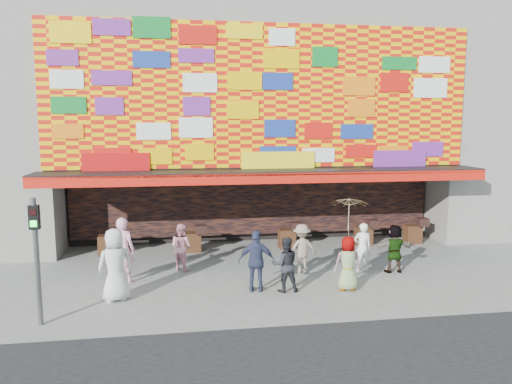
% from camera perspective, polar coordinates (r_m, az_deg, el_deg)
% --- Properties ---
extents(ground, '(90.00, 90.00, 0.00)m').
position_cam_1_polar(ground, '(14.32, 3.59, -11.07)').
color(ground, slate).
rests_on(ground, ground).
extents(shop_building, '(15.20, 9.40, 10.00)m').
position_cam_1_polar(shop_building, '(21.59, -1.04, 9.52)').
color(shop_building, gray).
rests_on(shop_building, ground).
extents(signal_left, '(0.22, 0.20, 3.00)m').
position_cam_1_polar(signal_left, '(12.47, -23.83, -5.77)').
color(signal_left, '#59595B').
rests_on(signal_left, ground).
extents(ped_a, '(1.11, 0.93, 1.94)m').
position_cam_1_polar(ped_a, '(13.69, -15.81, -8.02)').
color(ped_a, silver).
rests_on(ped_a, ground).
extents(ped_b, '(0.81, 0.64, 1.94)m').
position_cam_1_polar(ped_b, '(15.16, -14.99, -6.42)').
color(ped_b, '#F69FBF').
rests_on(ped_b, ground).
extents(ped_c, '(0.75, 0.59, 1.54)m').
position_cam_1_polar(ped_c, '(13.96, 3.36, -8.26)').
color(ped_c, black).
rests_on(ped_c, ground).
extents(ped_d, '(1.04, 0.67, 1.54)m').
position_cam_1_polar(ped_d, '(15.67, 5.25, -6.46)').
color(ped_d, gray).
rests_on(ped_d, ground).
extents(ped_e, '(1.07, 0.58, 1.73)m').
position_cam_1_polar(ped_e, '(13.90, 0.07, -7.92)').
color(ped_e, '#303655').
rests_on(ped_e, ground).
extents(ped_f, '(1.41, 0.46, 1.52)m').
position_cam_1_polar(ped_f, '(16.25, 15.52, -6.23)').
color(ped_f, gray).
rests_on(ped_f, ground).
extents(ped_g, '(0.78, 0.53, 1.54)m').
position_cam_1_polar(ped_g, '(14.27, 10.45, -8.02)').
color(ped_g, gray).
rests_on(ped_g, ground).
extents(ped_h, '(0.61, 0.43, 1.55)m').
position_cam_1_polar(ped_h, '(16.11, 12.07, -6.17)').
color(ped_h, white).
rests_on(ped_h, ground).
extents(ped_i, '(0.92, 0.91, 1.50)m').
position_cam_1_polar(ped_i, '(16.06, -8.54, -6.22)').
color(ped_i, pink).
rests_on(ped_i, ground).
extents(parasol, '(1.09, 1.11, 1.88)m').
position_cam_1_polar(parasol, '(13.95, 10.60, -2.52)').
color(parasol, beige).
rests_on(parasol, ground).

